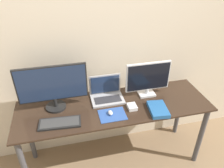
# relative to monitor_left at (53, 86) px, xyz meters

# --- Properties ---
(wall_back) EXTENTS (7.00, 0.05, 2.50)m
(wall_back) POSITION_rel_monitor_left_xyz_m (0.55, 0.25, 0.26)
(wall_back) COLOR beige
(wall_back) RESTS_ON ground_plane
(desk) EXTENTS (1.86, 0.57, 0.75)m
(desk) POSITION_rel_monitor_left_xyz_m (0.55, -0.10, -0.35)
(desk) COLOR #332319
(desk) RESTS_ON ground_plane
(monitor_left) EXTENTS (0.62, 0.19, 0.44)m
(monitor_left) POSITION_rel_monitor_left_xyz_m (0.00, 0.00, 0.00)
(monitor_left) COLOR black
(monitor_left) RESTS_ON desk
(monitor_right) EXTENTS (0.45, 0.12, 0.36)m
(monitor_right) POSITION_rel_monitor_left_xyz_m (0.91, 0.00, -0.04)
(monitor_right) COLOR silver
(monitor_right) RESTS_ON desk
(laptop) EXTENTS (0.32, 0.22, 0.23)m
(laptop) POSITION_rel_monitor_left_xyz_m (0.50, 0.04, -0.18)
(laptop) COLOR #ADADB2
(laptop) RESTS_ON desk
(keyboard) EXTENTS (0.37, 0.18, 0.02)m
(keyboard) POSITION_rel_monitor_left_xyz_m (0.03, -0.24, -0.23)
(keyboard) COLOR black
(keyboard) RESTS_ON desk
(mousepad) EXTENTS (0.24, 0.19, 0.00)m
(mousepad) POSITION_rel_monitor_left_xyz_m (0.49, -0.23, -0.23)
(mousepad) COLOR #2D519E
(mousepad) RESTS_ON desk
(mouse) EXTENTS (0.04, 0.06, 0.03)m
(mouse) POSITION_rel_monitor_left_xyz_m (0.48, -0.22, -0.22)
(mouse) COLOR silver
(mouse) RESTS_ON mousepad
(book) EXTENTS (0.19, 0.25, 0.04)m
(book) POSITION_rel_monitor_left_xyz_m (0.92, -0.28, -0.22)
(book) COLOR #235B9E
(book) RESTS_ON desk
(power_brick) EXTENTS (0.08, 0.10, 0.04)m
(power_brick) POSITION_rel_monitor_left_xyz_m (0.70, -0.18, -0.22)
(power_brick) COLOR white
(power_brick) RESTS_ON desk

